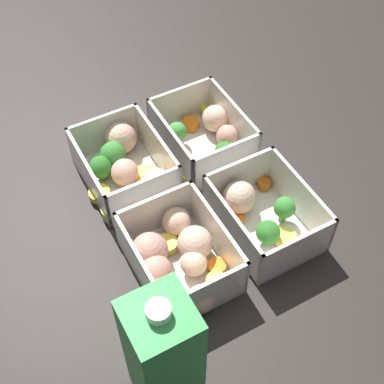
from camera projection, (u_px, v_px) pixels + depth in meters
name	position (u px, v px, depth m)	size (l,w,h in m)	color
ground_plane	(192.00, 203.00, 0.80)	(4.00, 4.00, 0.00)	#282321
container_near_left	(260.00, 213.00, 0.76)	(0.15, 0.12, 0.07)	silver
container_near_right	(207.00, 135.00, 0.86)	(0.16, 0.13, 0.07)	silver
container_far_left	(176.00, 260.00, 0.71)	(0.17, 0.14, 0.07)	silver
container_far_right	(126.00, 168.00, 0.81)	(0.18, 0.13, 0.07)	silver
juice_carton	(163.00, 355.00, 0.55)	(0.07, 0.07, 0.20)	green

